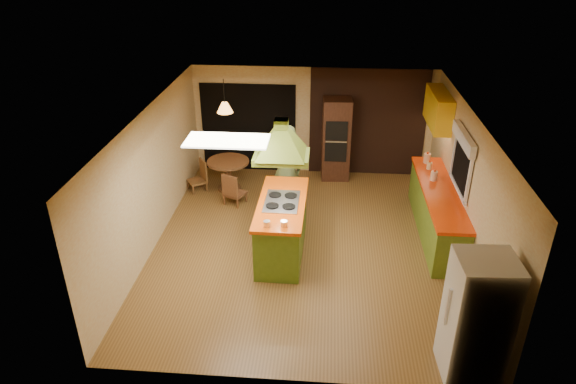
# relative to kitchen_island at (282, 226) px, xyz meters

# --- Properties ---
(ground) EXTENTS (6.50, 6.50, 0.00)m
(ground) POSITION_rel_kitchen_island_xyz_m (0.40, 0.26, -0.51)
(ground) COLOR brown
(ground) RESTS_ON ground
(room_walls) EXTENTS (5.50, 6.50, 6.50)m
(room_walls) POSITION_rel_kitchen_island_xyz_m (0.40, 0.26, 0.74)
(room_walls) COLOR beige
(room_walls) RESTS_ON ground
(ceiling_plane) EXTENTS (6.50, 6.50, 0.00)m
(ceiling_plane) POSITION_rel_kitchen_island_xyz_m (0.40, 0.26, 1.99)
(ceiling_plane) COLOR silver
(ceiling_plane) RESTS_ON room_walls
(brick_panel) EXTENTS (2.64, 0.03, 2.50)m
(brick_panel) POSITION_rel_kitchen_island_xyz_m (1.65, 3.49, 0.74)
(brick_panel) COLOR #381E14
(brick_panel) RESTS_ON ground
(nook_opening) EXTENTS (2.20, 0.03, 2.10)m
(nook_opening) POSITION_rel_kitchen_island_xyz_m (-1.10, 3.49, 0.54)
(nook_opening) COLOR black
(nook_opening) RESTS_ON ground
(right_counter) EXTENTS (0.62, 3.05, 0.92)m
(right_counter) POSITION_rel_kitchen_island_xyz_m (2.85, 0.86, -0.05)
(right_counter) COLOR olive
(right_counter) RESTS_ON ground
(upper_cabinets) EXTENTS (0.34, 1.40, 0.70)m
(upper_cabinets) POSITION_rel_kitchen_island_xyz_m (2.97, 2.46, 1.44)
(upper_cabinets) COLOR yellow
(upper_cabinets) RESTS_ON room_walls
(window_right) EXTENTS (0.12, 1.35, 1.06)m
(window_right) POSITION_rel_kitchen_island_xyz_m (3.10, 0.66, 1.26)
(window_right) COLOR black
(window_right) RESTS_ON room_walls
(fluor_panel) EXTENTS (1.20, 0.60, 0.03)m
(fluor_panel) POSITION_rel_kitchen_island_xyz_m (-0.70, -0.94, 1.98)
(fluor_panel) COLOR white
(fluor_panel) RESTS_ON ceiling_plane
(kitchen_island) EXTENTS (0.84, 2.04, 1.02)m
(kitchen_island) POSITION_rel_kitchen_island_xyz_m (0.00, 0.00, 0.00)
(kitchen_island) COLOR #57791E
(kitchen_island) RESTS_ON ground
(range_hood) EXTENTS (0.91, 0.66, 0.78)m
(range_hood) POSITION_rel_kitchen_island_xyz_m (-0.00, -0.00, 1.75)
(range_hood) COLOR #5E6F1B
(range_hood) RESTS_ON ceiling_plane
(man) EXTENTS (0.82, 0.68, 1.93)m
(man) POSITION_rel_kitchen_island_xyz_m (-0.05, 1.36, 0.46)
(man) COLOR #4F5B30
(man) RESTS_ON ground
(refrigerator) EXTENTS (0.75, 0.71, 1.75)m
(refrigerator) POSITION_rel_kitchen_island_xyz_m (2.69, -2.61, 0.36)
(refrigerator) COLOR white
(refrigerator) RESTS_ON ground
(wall_oven) EXTENTS (0.66, 0.63, 1.89)m
(wall_oven) POSITION_rel_kitchen_island_xyz_m (0.95, 3.21, 0.44)
(wall_oven) COLOR #472516
(wall_oven) RESTS_ON ground
(dining_table) EXTENTS (0.92, 0.92, 0.69)m
(dining_table) POSITION_rel_kitchen_island_xyz_m (-1.40, 2.38, -0.03)
(dining_table) COLOR brown
(dining_table) RESTS_ON ground
(chair_left) EXTENTS (0.52, 0.52, 0.68)m
(chair_left) POSITION_rel_kitchen_island_xyz_m (-2.10, 2.28, -0.17)
(chair_left) COLOR brown
(chair_left) RESTS_ON ground
(chair_near) EXTENTS (0.52, 0.52, 0.72)m
(chair_near) POSITION_rel_kitchen_island_xyz_m (-1.15, 1.73, -0.15)
(chair_near) COLOR brown
(chair_near) RESTS_ON ground
(pendant_lamp) EXTENTS (0.40, 0.40, 0.22)m
(pendant_lamp) POSITION_rel_kitchen_island_xyz_m (-1.40, 2.38, 1.39)
(pendant_lamp) COLOR #FF9E3F
(pendant_lamp) RESTS_ON ceiling_plane
(canister_large) EXTENTS (0.15, 0.15, 0.20)m
(canister_large) POSITION_rel_kitchen_island_xyz_m (2.80, 2.09, 0.51)
(canister_large) COLOR beige
(canister_large) RESTS_ON right_counter
(canister_medium) EXTENTS (0.17, 0.17, 0.18)m
(canister_medium) POSITION_rel_kitchen_island_xyz_m (2.80, 1.26, 0.50)
(canister_medium) COLOR #F5E3C5
(canister_medium) RESTS_ON right_counter
(canister_small) EXTENTS (0.14, 0.14, 0.14)m
(canister_small) POSITION_rel_kitchen_island_xyz_m (2.80, 1.78, 0.48)
(canister_small) COLOR #F2E9C3
(canister_small) RESTS_ON right_counter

